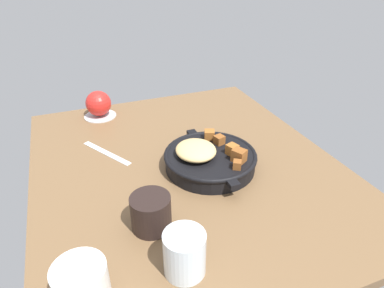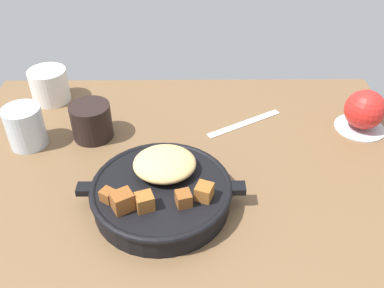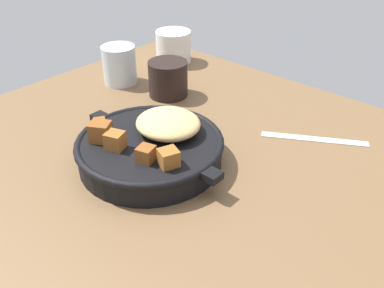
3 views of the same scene
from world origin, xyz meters
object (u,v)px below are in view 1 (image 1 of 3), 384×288
butter_knife (106,153)px  ceramic_mug_white (82,285)px  red_apple (98,103)px  water_glass_short (185,253)px  coffee_mug_dark (151,212)px  cast_iron_skillet (209,158)px

butter_knife → ceramic_mug_white: 45.53cm
red_apple → ceramic_mug_white: size_ratio=0.96×
red_apple → water_glass_short: 68.96cm
butter_knife → water_glass_short: 45.07cm
water_glass_short → coffee_mug_dark: 12.80cm
cast_iron_skillet → coffee_mug_dark: 24.64cm
coffee_mug_dark → red_apple: bearing=2.4°
red_apple → ceramic_mug_white: (-68.59, 12.19, -0.90)cm
ceramic_mug_white → cast_iron_skillet: bearing=-51.0°
cast_iron_skillet → ceramic_mug_white: (-27.52, 33.94, 0.90)cm
red_apple → ceramic_mug_white: red_apple is taller
cast_iron_skillet → ceramic_mug_white: 43.70cm
ceramic_mug_white → coffee_mug_dark: ceramic_mug_white is taller
cast_iron_skillet → ceramic_mug_white: bearing=129.0°
butter_knife → cast_iron_skillet: bearing=-155.7°
cast_iron_skillet → butter_knife: size_ratio=1.52×
cast_iron_skillet → coffee_mug_dark: size_ratio=3.42×
ceramic_mug_white → water_glass_short: 17.06cm
water_glass_short → coffee_mug_dark: size_ratio=1.02×
butter_knife → water_glass_short: bearing=158.1°
red_apple → coffee_mug_dark: size_ratio=1.01×
red_apple → coffee_mug_dark: (-56.25, -2.35, -1.03)cm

